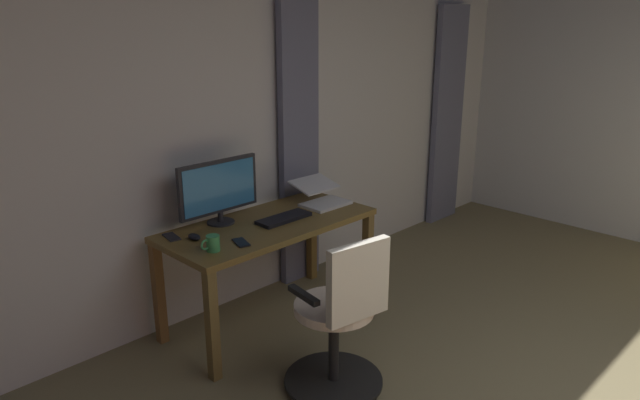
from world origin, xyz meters
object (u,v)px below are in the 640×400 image
Objects in this scene: office_chair at (341,322)px; cell_phone_face_up at (241,242)px; desk at (269,235)px; computer_monitor at (219,189)px; computer_mouse at (194,237)px; mug_coffee at (212,243)px; computer_keyboard at (284,218)px; cell_phone_by_monitor at (171,237)px; laptop at (321,196)px.

cell_phone_face_up is at bearing 107.45° from office_chair.
desk is 2.42× the size of computer_monitor.
desk is 0.54m from computer_mouse.
office_chair is at bearing 105.45° from computer_mouse.
mug_coffee is at bearing 15.32° from desk.
computer_monitor is 1.53× the size of computer_keyboard.
desk is at bearing -137.42° from cell_phone_face_up.
cell_phone_by_monitor is at bearing -18.88° from desk.
cell_phone_by_monitor is at bearing -58.51° from computer_mouse.
computer_monitor is 0.47m from computer_keyboard.
laptop is 1.14m from cell_phone_by_monitor.
mug_coffee is at bearing 9.54° from computer_keyboard.
cell_phone_by_monitor is 0.45m from cell_phone_face_up.
cell_phone_face_up is at bearing 25.26° from desk.
cell_phone_face_up is 0.19m from mug_coffee.
mug_coffee is (0.32, 0.36, -0.19)m from computer_monitor.
office_chair is (0.26, 0.89, -0.19)m from desk.
laptop is 2.42× the size of cell_phone_face_up.
computer_keyboard is 0.66m from mug_coffee.
cell_phone_face_up is (-0.24, 0.38, 0.00)m from cell_phone_by_monitor.
cell_phone_by_monitor is at bearing -8.37° from laptop.
computer_monitor is 0.46m from cell_phone_face_up.
office_chair is 1.21m from computer_monitor.
cell_phone_by_monitor and cell_phone_face_up have the same top height.
cell_phone_by_monitor is (1.13, -0.18, -0.05)m from laptop.
computer_keyboard is at bearing 76.43° from office_chair.
computer_mouse reaches higher than desk.
office_chair is 1.25m from laptop.
office_chair is at bearing 111.67° from mug_coffee.
computer_monitor is 0.39m from computer_mouse.
computer_monitor reaches higher than mug_coffee.
office_chair is 1.18m from cell_phone_by_monitor.
mug_coffee is (0.19, -0.02, 0.04)m from cell_phone_face_up.
desk is at bearing 83.03° from office_chair.
mug_coffee is (0.29, -0.74, 0.33)m from office_chair.
mug_coffee is at bearing 83.45° from computer_mouse.
computer_mouse reaches higher than cell_phone_face_up.
computer_mouse is at bearing -8.36° from desk.
computer_keyboard is 3.88× the size of computer_mouse.
computer_mouse is 0.69× the size of cell_phone_face_up.
computer_mouse reaches higher than computer_keyboard.
computer_keyboard is at bearing 170.51° from cell_phone_by_monitor.
cell_phone_face_up is at bearing 71.39° from computer_monitor.
computer_monitor is (0.23, -0.21, 0.33)m from desk.
mug_coffee reaches higher than desk.
desk is 9.98× the size of cell_phone_face_up.
office_chair reaches higher than laptop.
desk is 0.59m from mug_coffee.
computer_mouse is (0.29, 0.13, -0.22)m from computer_monitor.
desk is 0.45m from computer_monitor.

